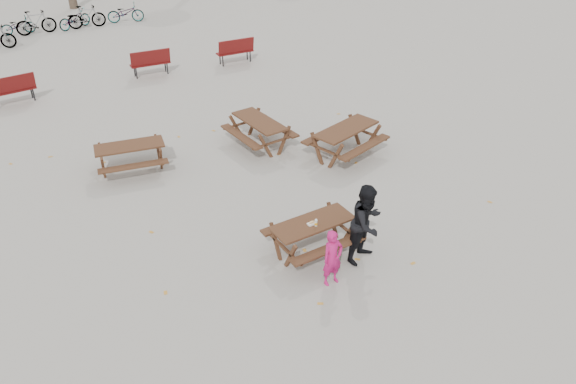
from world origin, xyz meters
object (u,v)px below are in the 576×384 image
soda_bottle (316,223)px  food_tray (312,224)px  picnic_table_east (346,142)px  picnic_table_north (131,158)px  main_picnic_table (313,229)px  picnic_table_far (260,133)px  adult (367,223)px  child (333,258)px

soda_bottle → food_tray: bearing=119.0°
soda_bottle → picnic_table_east: bearing=45.2°
picnic_table_east → food_tray: bearing=-150.2°
food_tray → picnic_table_north: (-2.08, 5.61, -0.40)m
soda_bottle → picnic_table_north: soda_bottle is taller
food_tray → picnic_table_north: size_ratio=0.10×
main_picnic_table → picnic_table_far: bearing=73.1°
picnic_table_east → picnic_table_far: picnic_table_east is taller
food_tray → adult: (0.90, -0.72, 0.10)m
picnic_table_north → picnic_table_east: bearing=-11.3°
food_tray → soda_bottle: (0.05, -0.09, 0.05)m
food_tray → adult: 1.16m
picnic_table_north → picnic_table_far: picnic_table_far is taller
food_tray → picnic_table_far: (1.60, 5.07, -0.38)m
adult → picnic_table_north: size_ratio=0.99×
adult → food_tray: bearing=123.6°
food_tray → child: child is taller
picnic_table_east → picnic_table_north: 5.93m
main_picnic_table → child: child is taller
main_picnic_table → picnic_table_north: picnic_table_north is taller
food_tray → picnic_table_north: bearing=110.3°
soda_bottle → picnic_table_east: 4.71m
main_picnic_table → picnic_table_far: size_ratio=0.95×
soda_bottle → picnic_table_east: (3.31, 3.33, -0.41)m
soda_bottle → child: bearing=-103.5°
food_tray → picnic_table_east: 4.68m
adult → picnic_table_north: adult is taller
child → adult: adult is taller
main_picnic_table → child: (-0.24, -1.06, 0.04)m
picnic_table_east → picnic_table_north: size_ratio=1.11×
picnic_table_far → food_tray: bearing=158.7°
child → picnic_table_north: bearing=105.9°
main_picnic_table → child: size_ratio=1.44×
soda_bottle → main_picnic_table: bearing=81.0°
adult → picnic_table_east: 4.68m
soda_bottle → picnic_table_far: bearing=73.3°
picnic_table_east → picnic_table_north: picnic_table_east is taller
main_picnic_table → soda_bottle: (-0.02, -0.15, 0.26)m
picnic_table_east → adult: bearing=-136.0°
food_tray → child: size_ratio=0.14×
main_picnic_table → picnic_table_north: bearing=111.2°
picnic_table_north → picnic_table_far: bearing=4.0°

